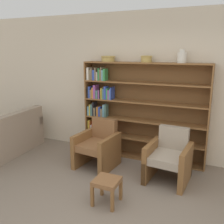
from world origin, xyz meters
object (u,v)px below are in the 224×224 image
(couch, at_px, (3,139))
(armchair_leather, at_px, (98,146))
(footstool, at_px, (107,184))
(armchair_cushioned, at_px, (169,157))
(bowl_slate, at_px, (146,59))
(vase_tall, at_px, (182,57))
(bowl_stoneware, at_px, (108,58))
(bookshelf, at_px, (131,111))

(couch, relative_size, armchair_leather, 1.93)
(armchair_leather, bearing_deg, footstool, 128.77)
(armchair_leather, height_order, footstool, armchair_leather)
(armchair_cushioned, distance_m, footstool, 1.18)
(bowl_slate, distance_m, couch, 3.26)
(vase_tall, xyz_separation_m, armchair_leather, (-1.27, -0.65, -1.55))
(bowl_stoneware, bearing_deg, vase_tall, 0.00)
(couch, xyz_separation_m, armchair_cushioned, (3.30, 0.24, 0.08))
(bookshelf, relative_size, vase_tall, 10.46)
(footstool, bearing_deg, vase_tall, 68.68)
(vase_tall, bearing_deg, bowl_stoneware, 180.00)
(bowl_stoneware, height_order, footstool, bowl_stoneware)
(bookshelf, xyz_separation_m, bowl_slate, (0.27, -0.02, 0.99))
(bowl_slate, distance_m, armchair_leather, 1.78)
(bookshelf, bearing_deg, vase_tall, -1.13)
(armchair_leather, bearing_deg, couch, 13.13)
(bowl_stoneware, distance_m, armchair_cushioned, 2.14)
(couch, bearing_deg, footstool, -108.37)
(vase_tall, xyz_separation_m, armchair_cushioned, (-0.00, -0.65, -1.55))
(bookshelf, height_order, bowl_stoneware, bowl_stoneware)
(bowl_slate, xyz_separation_m, footstool, (-0.03, -1.64, -1.62))
(bowl_stoneware, relative_size, armchair_cushioned, 0.33)
(bowl_stoneware, height_order, armchair_cushioned, bowl_stoneware)
(bowl_stoneware, xyz_separation_m, couch, (-1.94, -0.89, -1.59))
(bookshelf, xyz_separation_m, vase_tall, (0.88, -0.02, 1.02))
(armchair_leather, xyz_separation_m, armchair_cushioned, (1.27, 0.00, 0.00))
(bowl_slate, relative_size, armchair_cushioned, 0.26)
(armchair_leather, bearing_deg, armchair_cushioned, -173.68)
(bowl_stoneware, bearing_deg, armchair_cushioned, -25.55)
(bookshelf, xyz_separation_m, bowl_stoneware, (-0.48, -0.02, 0.98))
(bookshelf, relative_size, bowl_stoneware, 8.66)
(bookshelf, xyz_separation_m, armchair_leather, (-0.39, -0.67, -0.53))
(bowl_stoneware, height_order, couch, bowl_stoneware)
(bookshelf, distance_m, armchair_leather, 0.94)
(vase_tall, height_order, footstool, vase_tall)
(couch, xyz_separation_m, footstool, (2.66, -0.75, -0.02))
(vase_tall, bearing_deg, couch, -164.88)
(vase_tall, relative_size, armchair_cushioned, 0.27)
(vase_tall, distance_m, couch, 3.79)
(bowl_slate, bearing_deg, bowl_stoneware, -180.00)
(bowl_stoneware, bearing_deg, bowl_slate, 0.00)
(vase_tall, relative_size, footstool, 0.63)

